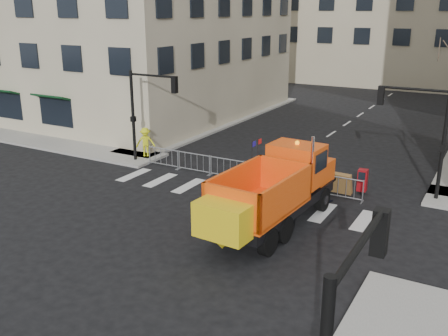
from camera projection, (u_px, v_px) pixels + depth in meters
The scene contains 11 objects.
ground at pixel (173, 239), 19.79m from camera, with size 120.00×120.00×0.00m, color black.
sidewalk_back at pixel (264, 177), 26.82m from camera, with size 64.00×5.00×0.15m, color gray.
traffic_light_left at pixel (133, 117), 28.94m from camera, with size 0.18×0.18×5.40m, color black.
traffic_light_right at pixel (443, 146), 22.86m from camera, with size 0.18×0.18×5.40m, color black.
crowd_barriers at pixel (244, 171), 26.28m from camera, with size 12.60×0.60×1.10m, color #9EA0A5, non-canonical shape.
plow_truck at pixel (274, 189), 20.39m from camera, with size 3.37×9.79×3.74m.
cop_a at pixel (315, 181), 23.76m from camera, with size 0.66×0.43×1.80m, color black.
cop_b at pixel (325, 181), 23.50m from camera, with size 0.95×0.74×1.96m, color black.
cop_c at pixel (316, 179), 23.70m from camera, with size 1.17×0.49×1.99m, color black.
worker at pixel (145, 142), 30.12m from camera, with size 1.14×0.65×1.76m, color yellow.
newspaper_box at pixel (362, 180), 24.43m from camera, with size 0.45×0.40×1.10m, color maroon.
Camera 1 is at (10.62, -14.67, 8.71)m, focal length 40.00 mm.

